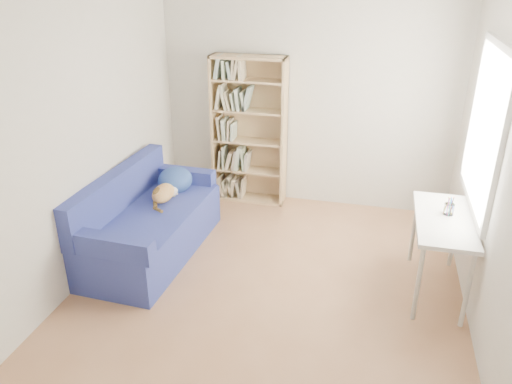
{
  "coord_description": "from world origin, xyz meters",
  "views": [
    {
      "loc": [
        0.83,
        -3.8,
        2.75
      ],
      "look_at": [
        -0.19,
        0.25,
        0.85
      ],
      "focal_mm": 35.0,
      "sensor_mm": 36.0,
      "label": 1
    }
  ],
  "objects_px": {
    "bookshelf": "(249,137)",
    "pen_cup": "(449,208)",
    "sofa": "(149,222)",
    "desk": "(443,227)"
  },
  "relations": [
    {
      "from": "sofa",
      "to": "pen_cup",
      "type": "bearing_deg",
      "value": 3.89
    },
    {
      "from": "sofa",
      "to": "desk",
      "type": "distance_m",
      "value": 2.86
    },
    {
      "from": "sofa",
      "to": "bookshelf",
      "type": "bearing_deg",
      "value": 68.12
    },
    {
      "from": "sofa",
      "to": "bookshelf",
      "type": "xyz_separation_m",
      "value": [
        0.68,
        1.49,
        0.5
      ]
    },
    {
      "from": "desk",
      "to": "pen_cup",
      "type": "xyz_separation_m",
      "value": [
        0.03,
        0.08,
        0.15
      ]
    },
    {
      "from": "sofa",
      "to": "pen_cup",
      "type": "distance_m",
      "value": 2.91
    },
    {
      "from": "sofa",
      "to": "pen_cup",
      "type": "height_order",
      "value": "pen_cup"
    },
    {
      "from": "bookshelf",
      "to": "pen_cup",
      "type": "distance_m",
      "value": 2.62
    },
    {
      "from": "sofa",
      "to": "bookshelf",
      "type": "relative_size",
      "value": 1.0
    },
    {
      "from": "bookshelf",
      "to": "pen_cup",
      "type": "bearing_deg",
      "value": -33.05
    }
  ]
}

